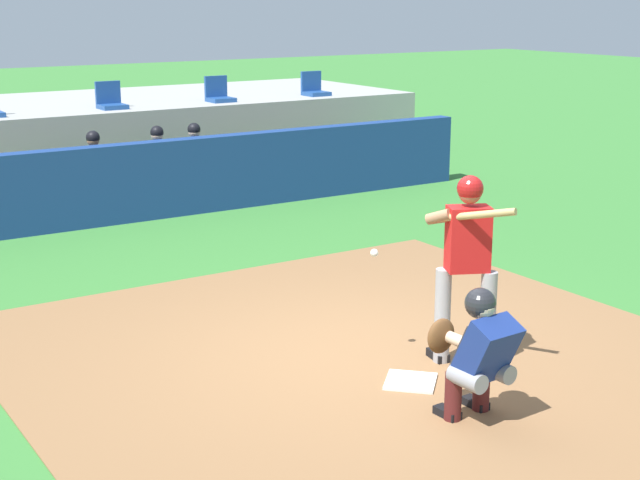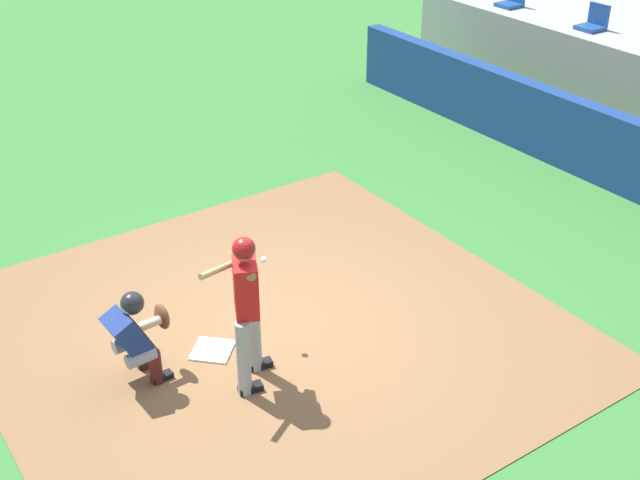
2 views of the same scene
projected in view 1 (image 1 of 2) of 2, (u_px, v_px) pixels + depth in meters
The scene contains 14 objects.
ground_plane at pixel (359, 356), 9.00m from camera, with size 80.00×80.00×0.00m, color #387A33.
dirt_infield at pixel (359, 355), 9.00m from camera, with size 6.40×6.40×0.01m, color olive.
home_plate at pixel (411, 381), 8.34m from camera, with size 0.44×0.44×0.02m, color white.
batter_at_plate at pixel (466, 258), 8.53m from camera, with size 0.57×0.89×1.80m.
catcher_crouched at pixel (477, 350), 7.49m from camera, with size 0.50×1.91×1.13m.
dugout_wall at pixel (113, 184), 14.15m from camera, with size 13.00×0.30×1.20m, color navy.
dugout_bench at pixel (92, 197), 15.06m from camera, with size 11.80×0.44×0.45m, color olive.
dugout_player_0 at pixel (98, 171), 14.85m from camera, with size 0.49×0.70×1.30m.
dugout_player_1 at pixel (161, 164), 15.41m from camera, with size 0.49×0.70×1.30m.
dugout_player_2 at pixel (198, 161), 15.76m from camera, with size 0.49×0.70×1.30m.
stands_platform at pixel (30, 141), 17.71m from camera, with size 15.00×4.40×1.40m, color #9E9E99.
stadium_seat_3 at pixel (111, 101), 16.82m from camera, with size 0.46×0.46×0.48m.
stadium_seat_4 at pixel (219, 94), 17.95m from camera, with size 0.46×0.46×0.48m.
stadium_seat_5 at pixel (314, 89), 19.09m from camera, with size 0.46×0.46×0.48m.
Camera 1 is at (-4.86, -6.89, 3.35)m, focal length 52.55 mm.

